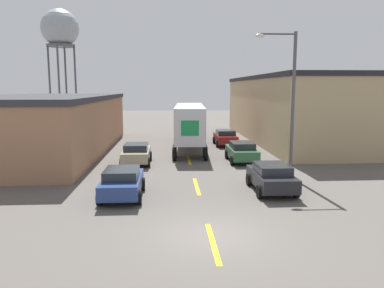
{
  "coord_description": "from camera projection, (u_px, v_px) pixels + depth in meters",
  "views": [
    {
      "loc": [
        -1.55,
        -13.34,
        5.5
      ],
      "look_at": [
        -0.03,
        10.85,
        1.87
      ],
      "focal_mm": 35.0,
      "sensor_mm": 36.0,
      "label": 1
    }
  ],
  "objects": [
    {
      "name": "ground_plane",
      "position": [
        211.0,
        236.0,
        14.08
      ],
      "size": [
        160.0,
        160.0,
        0.0
      ],
      "primitive_type": "plane",
      "color": "#56514C"
    },
    {
      "name": "road_centerline",
      "position": [
        197.0,
        186.0,
        21.15
      ],
      "size": [
        0.2,
        19.24,
        0.01
      ],
      "color": "gold",
      "rests_on": "ground_plane"
    },
    {
      "name": "warehouse_left",
      "position": [
        44.0,
        123.0,
        32.72
      ],
      "size": [
        11.01,
        24.51,
        4.87
      ],
      "color": "#9E7051",
      "rests_on": "ground_plane"
    },
    {
      "name": "warehouse_right",
      "position": [
        294.0,
        108.0,
        39.92
      ],
      "size": [
        9.75,
        26.34,
        6.76
      ],
      "color": "tan",
      "rests_on": "ground_plane"
    },
    {
      "name": "semi_truck",
      "position": [
        189.0,
        122.0,
        34.64
      ],
      "size": [
        3.37,
        14.67,
        4.0
      ],
      "rotation": [
        0.0,
        0.0,
        -0.05
      ],
      "color": "#B21919",
      "rests_on": "ground_plane"
    },
    {
      "name": "parked_car_right_mid",
      "position": [
        242.0,
        151.0,
        28.12
      ],
      "size": [
        2.1,
        4.11,
        1.5
      ],
      "color": "#2D5B38",
      "rests_on": "ground_plane"
    },
    {
      "name": "parked_car_right_far",
      "position": [
        225.0,
        137.0,
        36.23
      ],
      "size": [
        2.1,
        4.11,
        1.5
      ],
      "color": "maroon",
      "rests_on": "ground_plane"
    },
    {
      "name": "parked_car_right_near",
      "position": [
        271.0,
        177.0,
        20.02
      ],
      "size": [
        2.1,
        4.11,
        1.5
      ],
      "color": "black",
      "rests_on": "ground_plane"
    },
    {
      "name": "parked_car_left_near",
      "position": [
        122.0,
        182.0,
        18.9
      ],
      "size": [
        2.1,
        4.11,
        1.5
      ],
      "color": "navy",
      "rests_on": "ground_plane"
    },
    {
      "name": "parked_car_left_far",
      "position": [
        136.0,
        153.0,
        27.35
      ],
      "size": [
        2.1,
        4.11,
        1.5
      ],
      "color": "tan",
      "rests_on": "ground_plane"
    },
    {
      "name": "water_tower",
      "position": [
        60.0,
        30.0,
        55.29
      ],
      "size": [
        5.51,
        5.51,
        17.05
      ],
      "color": "#47474C",
      "rests_on": "ground_plane"
    },
    {
      "name": "street_lamp",
      "position": [
        289.0,
        96.0,
        22.52
      ],
      "size": [
        2.52,
        0.32,
        8.8
      ],
      "color": "#4C4C51",
      "rests_on": "ground_plane"
    }
  ]
}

